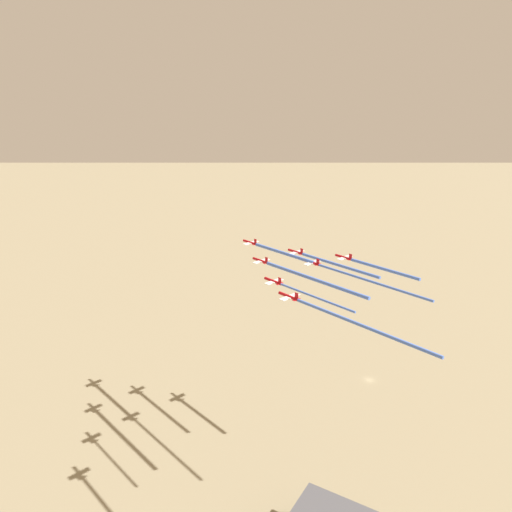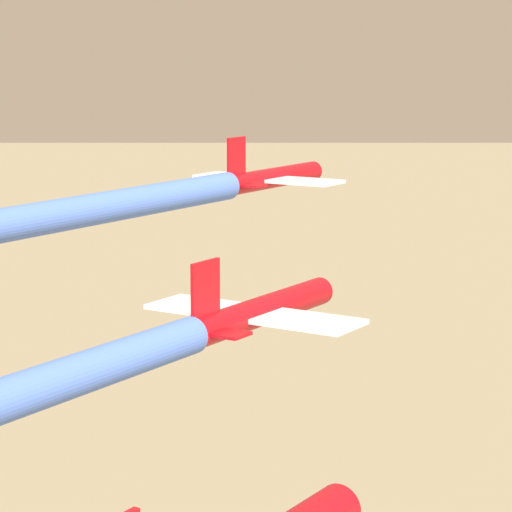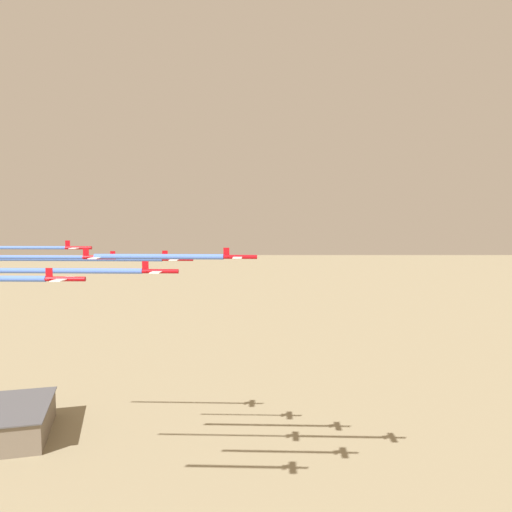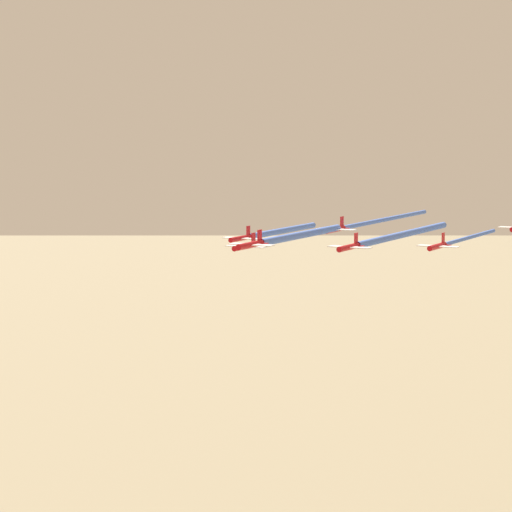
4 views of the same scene
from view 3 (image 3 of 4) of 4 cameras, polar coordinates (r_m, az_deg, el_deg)
hangar at (r=218.24m, az=-25.73°, el=-16.66°), size 38.35×24.51×11.81m
jet_0 at (r=126.83m, az=-1.96°, el=-0.09°), size 8.34×8.59×2.89m
jet_1 at (r=139.90m, az=-9.08°, el=-0.33°), size 8.34×8.59×2.89m
jet_2 at (r=119.25m, az=-11.04°, el=-1.70°), size 8.34×8.59×2.89m
jet_3 at (r=154.69m, az=-14.92°, el=-0.31°), size 8.34×8.59×2.89m
jet_4 at (r=134.31m, az=-17.58°, el=-0.13°), size 8.34×8.59×2.89m
jet_5 at (r=114.85m, az=-21.10°, el=-2.44°), size 8.34×8.59×2.89m
jet_6 at (r=170.52m, az=-19.73°, el=0.90°), size 8.34×8.59×2.89m
smoke_trail_0 at (r=129.89m, az=-11.07°, el=-0.08°), size 10.73×32.32×1.36m
smoke_trail_1 at (r=148.08m, az=-20.00°, el=-0.30°), size 15.24×47.64×1.34m
smoke_trail_2 at (r=126.67m, az=-21.50°, el=-1.59°), size 12.31×38.01×1.24m
smoke_trail_3 at (r=161.89m, az=-21.91°, el=-0.29°), size 10.20×32.19×0.80m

